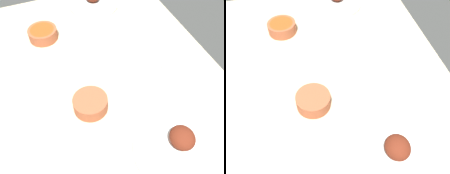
# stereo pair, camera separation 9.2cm
# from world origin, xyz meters

# --- Properties ---
(dining_table) EXTENTS (1.40, 0.90, 0.04)m
(dining_table) POSITION_xyz_m (0.00, 0.00, 0.02)
(dining_table) COLOR #C6B28E
(dining_table) RESTS_ON ground
(plate_center_main) EXTENTS (0.25, 0.25, 0.08)m
(plate_center_main) POSITION_xyz_m (0.55, -0.12, 0.06)
(plate_center_main) COLOR silver
(plate_center_main) RESTS_ON dining_table
(plate_far_side) EXTENTS (0.26, 0.26, 0.07)m
(plate_far_side) POSITION_xyz_m (-0.29, -0.10, 0.06)
(plate_far_side) COLOR silver
(plate_far_side) RESTS_ON dining_table
(bowl_cream) EXTENTS (0.12, 0.12, 0.05)m
(bowl_cream) POSITION_xyz_m (-0.05, 0.10, 0.07)
(bowl_cream) COLOR #A35133
(bowl_cream) RESTS_ON dining_table
(bowl_soup) EXTENTS (0.13, 0.13, 0.05)m
(bowl_soup) POSITION_xyz_m (0.39, 0.17, 0.07)
(bowl_soup) COLOR #A35133
(bowl_soup) RESTS_ON dining_table
(fork_loose) EXTENTS (0.15, 0.07, 0.01)m
(fork_loose) POSITION_xyz_m (0.10, -0.26, 0.04)
(fork_loose) COLOR silver
(fork_loose) RESTS_ON dining_table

